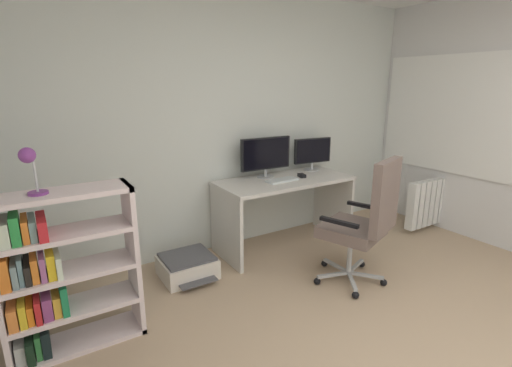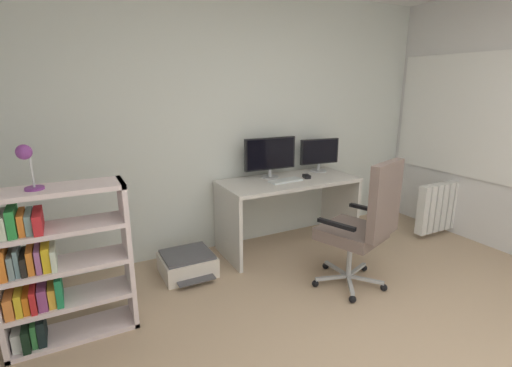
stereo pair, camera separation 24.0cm
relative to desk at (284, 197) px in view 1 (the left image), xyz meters
name	(u,v)px [view 1 (the left image)]	position (x,y,z in m)	size (l,w,h in m)	color
wall_back	(231,123)	(-0.40, 0.41, 0.75)	(4.63, 0.10, 2.59)	silver
window_pane	(450,115)	(1.91, -0.53, 0.81)	(0.01, 1.57, 1.23)	white
window_frame	(449,115)	(1.90, -0.53, 0.81)	(0.02, 1.65, 1.31)	white
desk	(284,197)	(0.00, 0.00, 0.00)	(1.42, 0.64, 0.74)	silver
monitor_main	(266,155)	(-0.13, 0.16, 0.44)	(0.57, 0.18, 0.42)	#B2B5B7
monitor_secondary	(313,152)	(0.49, 0.16, 0.41)	(0.46, 0.18, 0.36)	#B2B5B7
keyboard	(282,180)	(-0.08, -0.06, 0.21)	(0.34, 0.13, 0.02)	silver
computer_mouse	(302,175)	(0.19, -0.03, 0.22)	(0.06, 0.10, 0.03)	black
office_chair	(365,219)	(0.09, -1.00, 0.05)	(0.64, 0.69, 1.12)	#B7BABC
bookshelf	(56,276)	(-2.17, -0.54, -0.01)	(0.81, 0.29, 1.06)	silver
desk_lamp	(30,164)	(-2.21, -0.54, 0.70)	(0.12, 0.11, 0.28)	#833990
printer	(187,266)	(-1.13, -0.08, -0.44)	(0.47, 0.51, 0.20)	silver
radiator	(434,201)	(1.81, -0.53, -0.21)	(0.88, 0.10, 0.55)	white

